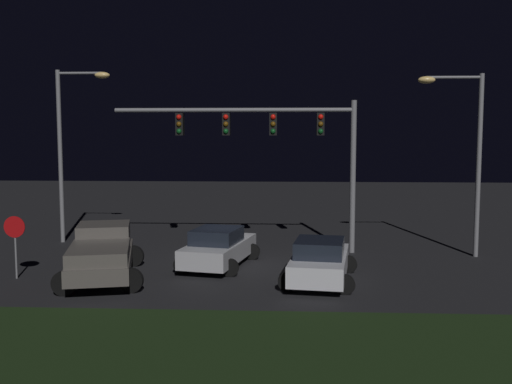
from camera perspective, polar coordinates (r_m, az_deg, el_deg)
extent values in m
plane|color=black|center=(23.32, -2.82, -7.03)|extent=(80.00, 80.00, 0.00)
cube|color=black|center=(13.93, -7.07, -15.75)|extent=(24.01, 7.37, 0.10)
cube|color=#514C47|center=(21.65, -14.53, -6.38)|extent=(3.19, 5.72, 0.55)
cube|color=#514C47|center=(22.69, -14.36, -4.03)|extent=(2.23, 2.27, 0.85)
cube|color=black|center=(22.67, -14.36, -3.71)|extent=(2.06, 1.89, 0.51)
cube|color=#514C47|center=(20.50, -14.78, -5.63)|extent=(2.57, 3.39, 0.45)
cylinder|color=black|center=(23.70, -16.67, -6.07)|extent=(0.80, 0.22, 0.80)
cylinder|color=black|center=(23.56, -11.66, -6.02)|extent=(0.80, 0.22, 0.80)
cylinder|color=black|center=(19.94, -17.89, -8.32)|extent=(0.80, 0.22, 0.80)
cylinder|color=black|center=(19.77, -11.90, -8.29)|extent=(0.80, 0.22, 0.80)
cube|color=silver|center=(20.82, 6.15, -6.89)|extent=(2.38, 4.60, 0.70)
cube|color=black|center=(20.45, 6.11, -5.33)|extent=(1.86, 2.20, 0.55)
cylinder|color=black|center=(22.42, 4.09, -6.72)|extent=(0.64, 0.22, 0.64)
cylinder|color=black|center=(22.29, 8.83, -6.85)|extent=(0.64, 0.22, 0.64)
cylinder|color=black|center=(19.53, 3.06, -8.58)|extent=(0.64, 0.22, 0.64)
cylinder|color=black|center=(19.38, 8.52, -8.75)|extent=(0.64, 0.22, 0.64)
cube|color=#B7B7BC|center=(23.10, -3.57, -5.61)|extent=(2.68, 4.68, 0.70)
cube|color=black|center=(22.76, -3.79, -4.19)|extent=(1.98, 2.29, 0.55)
cylinder|color=black|center=(24.84, -4.49, -5.50)|extent=(0.64, 0.22, 0.64)
cylinder|color=black|center=(24.30, -0.37, -5.74)|extent=(0.64, 0.22, 0.64)
cylinder|color=black|center=(22.11, -7.09, -6.93)|extent=(0.64, 0.22, 0.64)
cylinder|color=black|center=(21.50, -2.51, -7.26)|extent=(0.64, 0.22, 0.64)
cylinder|color=slate|center=(25.66, 9.26, 1.40)|extent=(0.24, 0.24, 6.50)
cylinder|color=slate|center=(25.56, -2.19, 7.85)|extent=(10.20, 0.18, 0.18)
cube|color=black|center=(25.48, 6.19, 6.48)|extent=(0.32, 0.44, 0.95)
sphere|color=red|center=(25.26, 6.22, 7.17)|extent=(0.22, 0.22, 0.22)
sphere|color=#59380A|center=(25.25, 6.22, 6.49)|extent=(0.22, 0.22, 0.22)
sphere|color=#0C4719|center=(25.25, 6.21, 5.80)|extent=(0.22, 0.22, 0.22)
cube|color=black|center=(25.45, 1.66, 6.51)|extent=(0.32, 0.44, 0.95)
sphere|color=red|center=(25.23, 1.65, 7.20)|extent=(0.22, 0.22, 0.22)
sphere|color=#59380A|center=(25.22, 1.64, 6.52)|extent=(0.22, 0.22, 0.22)
sphere|color=#0C4719|center=(25.22, 1.64, 5.84)|extent=(0.22, 0.22, 0.22)
cube|color=black|center=(25.57, -2.86, 6.50)|extent=(0.32, 0.44, 0.95)
sphere|color=red|center=(25.35, -2.91, 7.19)|extent=(0.22, 0.22, 0.22)
sphere|color=#59380A|center=(25.35, -2.91, 6.51)|extent=(0.22, 0.22, 0.22)
sphere|color=#0C4719|center=(25.34, -2.91, 5.83)|extent=(0.22, 0.22, 0.22)
cube|color=black|center=(25.85, -7.30, 6.45)|extent=(0.32, 0.44, 0.95)
sphere|color=red|center=(25.63, -7.40, 7.13)|extent=(0.22, 0.22, 0.22)
sphere|color=#59380A|center=(25.63, -7.39, 6.46)|extent=(0.22, 0.22, 0.22)
sphere|color=#0C4719|center=(25.62, -7.38, 5.79)|extent=(0.22, 0.22, 0.22)
cylinder|color=slate|center=(29.22, -18.23, 3.19)|extent=(0.20, 0.20, 8.01)
cylinder|color=slate|center=(28.97, -16.52, 10.86)|extent=(2.08, 0.12, 0.12)
ellipsoid|color=#F9CC72|center=(28.63, -14.52, 10.77)|extent=(0.70, 0.44, 0.30)
cylinder|color=slate|center=(26.10, 20.54, 2.32)|extent=(0.20, 0.20, 7.53)
cylinder|color=slate|center=(25.85, 18.45, 10.38)|extent=(2.21, 0.12, 0.12)
ellipsoid|color=#F9CC72|center=(25.58, 16.01, 10.28)|extent=(0.70, 0.44, 0.30)
cylinder|color=slate|center=(22.68, -22.03, -4.98)|extent=(0.07, 0.07, 2.20)
cylinder|color=#B20C0F|center=(22.53, -22.13, -3.11)|extent=(0.76, 0.03, 0.76)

